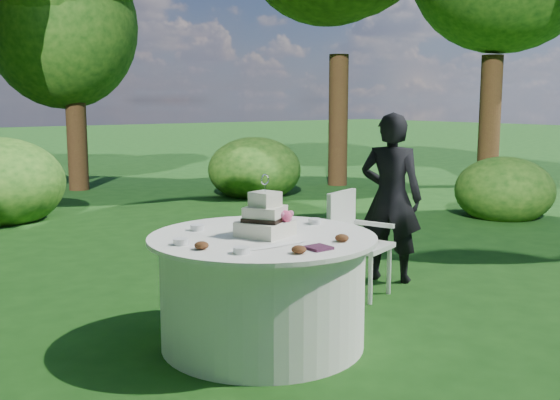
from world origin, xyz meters
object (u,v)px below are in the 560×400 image
object	(u,v)px
napkins	(318,248)
table	(263,289)
chair	(353,236)
guest	(391,198)
cake	(266,219)

from	to	relation	value
napkins	table	xyz separation A→B (m)	(-0.03, 0.55, -0.39)
chair	table	bearing A→B (deg)	-159.31
guest	table	size ratio (longest dim) A/B	1.01
guest	chair	bearing A→B (deg)	70.69
cake	chair	bearing A→B (deg)	21.79
table	chair	bearing A→B (deg)	20.69
cake	chair	distance (m)	1.45
napkins	chair	world-z (taller)	chair
chair	napkins	bearing A→B (deg)	-140.71
napkins	cake	world-z (taller)	cake
guest	cake	size ratio (longest dim) A/B	3.70
chair	cake	bearing A→B (deg)	-158.21
napkins	chair	bearing A→B (deg)	39.29
guest	chair	world-z (taller)	guest
napkins	guest	world-z (taller)	guest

